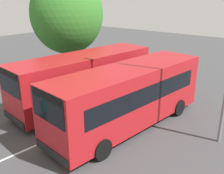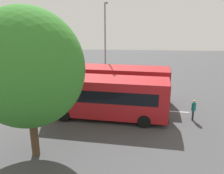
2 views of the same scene
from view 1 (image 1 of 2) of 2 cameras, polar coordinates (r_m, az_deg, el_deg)
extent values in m
plane|color=#424244|center=(15.05, -0.69, -5.87)|extent=(66.10, 66.10, 0.00)
cube|color=#AD191E|center=(15.81, -6.07, 2.11)|extent=(9.50, 3.44, 2.83)
cube|color=black|center=(13.36, -21.75, 0.88)|extent=(0.35, 2.18, 1.19)
cube|color=black|center=(14.83, -3.19, 2.36)|extent=(7.77, 0.90, 0.91)
cube|color=black|center=(16.64, -8.73, 4.11)|extent=(7.77, 0.90, 0.91)
cube|color=black|center=(13.22, -22.08, 2.80)|extent=(0.31, 1.98, 0.32)
cube|color=black|center=(14.06, -20.85, -6.72)|extent=(0.34, 2.27, 0.36)
cylinder|color=black|center=(13.81, -12.47, -6.69)|extent=(0.96, 0.38, 0.94)
cylinder|color=black|center=(15.70, -17.14, -3.81)|extent=(0.96, 0.38, 0.94)
cylinder|color=black|center=(17.37, 4.20, -0.64)|extent=(0.96, 0.38, 0.94)
cylinder|color=black|center=(18.91, -1.16, 1.13)|extent=(0.96, 0.38, 0.94)
cube|color=#AD191E|center=(13.04, 3.77, -1.72)|extent=(9.49, 3.39, 2.83)
cube|color=black|center=(10.00, -13.93, -4.46)|extent=(0.34, 2.18, 1.19)
cube|color=black|center=(12.21, 8.06, -1.69)|extent=(7.78, 0.86, 0.91)
cube|color=black|center=(13.69, 0.01, 0.91)|extent=(7.78, 0.86, 0.91)
cube|color=black|center=(9.81, -14.25, -1.96)|extent=(0.30, 1.98, 0.32)
cube|color=black|center=(10.92, -13.20, -13.92)|extent=(0.33, 2.28, 0.36)
cylinder|color=black|center=(10.99, -2.22, -13.61)|extent=(0.96, 0.37, 0.94)
cylinder|color=black|center=(12.58, -9.64, -9.25)|extent=(0.96, 0.37, 0.94)
cylinder|color=black|center=(15.16, 14.53, -4.40)|extent=(0.96, 0.37, 0.94)
cylinder|color=black|center=(16.35, 7.48, -2.10)|extent=(0.96, 0.37, 0.94)
cylinder|color=#4C3823|center=(21.99, -9.32, 6.11)|extent=(0.44, 0.44, 2.83)
ellipsoid|color=#337A28|center=(21.44, -9.88, 15.67)|extent=(6.00, 5.40, 6.29)
cube|color=silver|center=(15.05, -0.69, -5.86)|extent=(13.11, 1.29, 0.01)
camera|label=2|loc=(29.21, -35.09, 19.05)|focal=38.44mm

